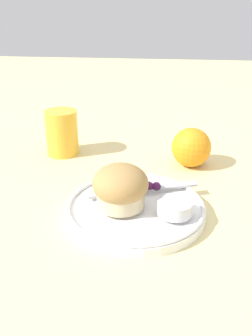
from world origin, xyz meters
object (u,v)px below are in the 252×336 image
(butter_knife, at_px, (143,189))
(orange_fruit, at_px, (191,147))
(muffin, at_px, (121,187))
(juice_glass, at_px, (62,133))

(butter_knife, xyz_separation_m, orange_fruit, (0.08, 0.15, 0.02))
(muffin, bearing_deg, juice_glass, 123.09)
(muffin, xyz_separation_m, orange_fruit, (0.12, 0.20, -0.01))
(butter_knife, relative_size, orange_fruit, 2.30)
(juice_glass, bearing_deg, orange_fruit, -7.10)
(muffin, distance_m, orange_fruit, 0.23)
(butter_knife, bearing_deg, juice_glass, 115.31)
(muffin, relative_size, juice_glass, 0.89)
(muffin, relative_size, butter_knife, 0.47)
(orange_fruit, relative_size, juice_glass, 0.82)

